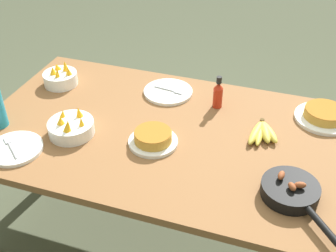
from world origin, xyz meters
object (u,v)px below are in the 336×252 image
object	(u,v)px
frittata_plate_side	(324,115)
empty_plate_far_left	(168,92)
skillet	(291,191)
hot_sauce_bottle	(218,94)
fruit_bowl_citrus	(61,77)
fruit_bowl_mango	(71,127)
empty_plate_near_front	(15,149)
banana_bunch	(262,132)
frittata_plate_center	(153,138)

from	to	relation	value
frittata_plate_side	empty_plate_far_left	size ratio (longest dim) A/B	1.06
skillet	hot_sauce_bottle	world-z (taller)	hot_sauce_bottle
skillet	frittata_plate_side	xyz separation A→B (m)	(0.10, 0.55, -0.00)
fruit_bowl_citrus	frittata_plate_side	bearing A→B (deg)	4.18
fruit_bowl_mango	fruit_bowl_citrus	size ratio (longest dim) A/B	1.16
empty_plate_near_front	fruit_bowl_citrus	distance (m)	0.55
skillet	fruit_bowl_mango	size ratio (longest dim) A/B	1.61
frittata_plate_side	fruit_bowl_mango	distance (m)	1.14
skillet	hot_sauce_bottle	bearing A→B (deg)	179.23
banana_bunch	frittata_plate_center	bearing A→B (deg)	-154.91
skillet	frittata_plate_side	size ratio (longest dim) A/B	1.24
banana_bunch	fruit_bowl_citrus	size ratio (longest dim) A/B	1.12
fruit_bowl_mango	hot_sauce_bottle	size ratio (longest dim) A/B	1.23
frittata_plate_center	empty_plate_far_left	world-z (taller)	frittata_plate_center
frittata_plate_side	frittata_plate_center	bearing A→B (deg)	-148.82
frittata_plate_center	empty_plate_far_left	size ratio (longest dim) A/B	0.86
banana_bunch	frittata_plate_center	distance (m)	0.48
fruit_bowl_mango	fruit_bowl_citrus	xyz separation A→B (m)	(-0.26, 0.36, 0.00)
frittata_plate_side	fruit_bowl_mango	bearing A→B (deg)	-156.24
fruit_bowl_mango	frittata_plate_side	bearing A→B (deg)	23.76
skillet	fruit_bowl_mango	distance (m)	0.95
empty_plate_near_front	hot_sauce_bottle	size ratio (longest dim) A/B	1.41
frittata_plate_side	fruit_bowl_mango	world-z (taller)	fruit_bowl_mango
empty_plate_near_front	frittata_plate_side	bearing A→B (deg)	27.77
skillet	fruit_bowl_mango	bearing A→B (deg)	-133.93
skillet	empty_plate_near_front	size ratio (longest dim) A/B	1.41
skillet	fruit_bowl_citrus	distance (m)	1.29
banana_bunch	frittata_plate_center	xyz separation A→B (m)	(-0.43, -0.20, 0.01)
skillet	frittata_plate_center	size ratio (longest dim) A/B	1.53
banana_bunch	empty_plate_near_front	distance (m)	1.05
empty_plate_near_front	fruit_bowl_mango	distance (m)	0.25
fruit_bowl_mango	hot_sauce_bottle	xyz separation A→B (m)	(0.56, 0.41, 0.04)
banana_bunch	fruit_bowl_citrus	world-z (taller)	fruit_bowl_citrus
empty_plate_far_left	fruit_bowl_mango	distance (m)	0.54
skillet	empty_plate_far_left	distance (m)	0.85
empty_plate_far_left	hot_sauce_bottle	world-z (taller)	hot_sauce_bottle
fruit_bowl_citrus	skillet	bearing A→B (deg)	-20.58
skillet	empty_plate_near_front	bearing A→B (deg)	-123.95
frittata_plate_side	hot_sauce_bottle	bearing A→B (deg)	-174.51
empty_plate_near_front	frittata_plate_center	bearing A→B (deg)	23.05
frittata_plate_center	empty_plate_near_front	xyz separation A→B (m)	(-0.53, -0.23, -0.02)
hot_sauce_bottle	fruit_bowl_mango	bearing A→B (deg)	-143.41
empty_plate_far_left	skillet	bearing A→B (deg)	-39.86
empty_plate_near_front	fruit_bowl_citrus	world-z (taller)	fruit_bowl_citrus
empty_plate_far_left	hot_sauce_bottle	size ratio (longest dim) A/B	1.51
fruit_bowl_mango	empty_plate_near_front	bearing A→B (deg)	-133.25
skillet	fruit_bowl_mango	world-z (taller)	fruit_bowl_mango
frittata_plate_center	skillet	bearing A→B (deg)	-13.18
banana_bunch	frittata_plate_side	world-z (taller)	frittata_plate_side
empty_plate_near_front	fruit_bowl_mango	bearing A→B (deg)	46.75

